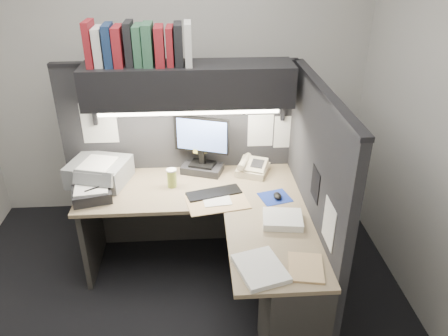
{
  "coord_description": "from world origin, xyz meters",
  "views": [
    {
      "loc": [
        0.18,
        -2.4,
        2.47
      ],
      "look_at": [
        0.37,
        0.51,
        0.92
      ],
      "focal_mm": 35.0,
      "sensor_mm": 36.0,
      "label": 1
    }
  ],
  "objects_px": {
    "overhead_shelf": "(189,84)",
    "coffee_cup": "(172,179)",
    "monitor": "(202,151)",
    "printer": "(99,172)",
    "keyboard": "(214,193)",
    "telephone": "(253,168)",
    "notebook_stack": "(92,194)",
    "desk": "(236,261)"
  },
  "relations": [
    {
      "from": "overhead_shelf",
      "to": "keyboard",
      "type": "height_order",
      "value": "overhead_shelf"
    },
    {
      "from": "monitor",
      "to": "keyboard",
      "type": "bearing_deg",
      "value": -58.54
    },
    {
      "from": "monitor",
      "to": "keyboard",
      "type": "height_order",
      "value": "monitor"
    },
    {
      "from": "overhead_shelf",
      "to": "keyboard",
      "type": "relative_size",
      "value": 3.74
    },
    {
      "from": "overhead_shelf",
      "to": "coffee_cup",
      "type": "xyz_separation_m",
      "value": [
        -0.16,
        -0.17,
        -0.7
      ]
    },
    {
      "from": "desk",
      "to": "overhead_shelf",
      "type": "height_order",
      "value": "overhead_shelf"
    },
    {
      "from": "overhead_shelf",
      "to": "printer",
      "type": "height_order",
      "value": "overhead_shelf"
    },
    {
      "from": "notebook_stack",
      "to": "coffee_cup",
      "type": "bearing_deg",
      "value": 14.45
    },
    {
      "from": "keyboard",
      "to": "notebook_stack",
      "type": "bearing_deg",
      "value": 164.96
    },
    {
      "from": "coffee_cup",
      "to": "printer",
      "type": "xyz_separation_m",
      "value": [
        -0.58,
        0.12,
        0.02
      ]
    },
    {
      "from": "overhead_shelf",
      "to": "notebook_stack",
      "type": "distance_m",
      "value": 1.09
    },
    {
      "from": "overhead_shelf",
      "to": "desk",
      "type": "bearing_deg",
      "value": -68.21
    },
    {
      "from": "overhead_shelf",
      "to": "coffee_cup",
      "type": "relative_size",
      "value": 11.08
    },
    {
      "from": "desk",
      "to": "coffee_cup",
      "type": "height_order",
      "value": "coffee_cup"
    },
    {
      "from": "monitor",
      "to": "notebook_stack",
      "type": "relative_size",
      "value": 1.75
    },
    {
      "from": "desk",
      "to": "coffee_cup",
      "type": "xyz_separation_m",
      "value": [
        -0.46,
        0.58,
        0.36
      ]
    },
    {
      "from": "desk",
      "to": "notebook_stack",
      "type": "relative_size",
      "value": 6.12
    },
    {
      "from": "keyboard",
      "to": "telephone",
      "type": "distance_m",
      "value": 0.46
    },
    {
      "from": "desk",
      "to": "printer",
      "type": "bearing_deg",
      "value": 145.86
    },
    {
      "from": "desk",
      "to": "notebook_stack",
      "type": "bearing_deg",
      "value": 157.57
    },
    {
      "from": "desk",
      "to": "printer",
      "type": "xyz_separation_m",
      "value": [
        -1.03,
        0.7,
        0.37
      ]
    },
    {
      "from": "monitor",
      "to": "coffee_cup",
      "type": "distance_m",
      "value": 0.35
    },
    {
      "from": "coffee_cup",
      "to": "notebook_stack",
      "type": "bearing_deg",
      "value": -165.55
    },
    {
      "from": "telephone",
      "to": "notebook_stack",
      "type": "xyz_separation_m",
      "value": [
        -1.24,
        -0.33,
        -0.01
      ]
    },
    {
      "from": "desk",
      "to": "keyboard",
      "type": "relative_size",
      "value": 4.1
    },
    {
      "from": "monitor",
      "to": "keyboard",
      "type": "relative_size",
      "value": 1.17
    },
    {
      "from": "overhead_shelf",
      "to": "printer",
      "type": "relative_size",
      "value": 3.54
    },
    {
      "from": "telephone",
      "to": "monitor",
      "type": "bearing_deg",
      "value": -163.78
    },
    {
      "from": "coffee_cup",
      "to": "notebook_stack",
      "type": "relative_size",
      "value": 0.5
    },
    {
      "from": "overhead_shelf",
      "to": "coffee_cup",
      "type": "distance_m",
      "value": 0.74
    },
    {
      "from": "overhead_shelf",
      "to": "keyboard",
      "type": "xyz_separation_m",
      "value": [
        0.17,
        -0.31,
        -0.76
      ]
    },
    {
      "from": "desk",
      "to": "keyboard",
      "type": "xyz_separation_m",
      "value": [
        -0.13,
        0.44,
        0.3
      ]
    },
    {
      "from": "desk",
      "to": "telephone",
      "type": "bearing_deg",
      "value": 75.08
    },
    {
      "from": "printer",
      "to": "monitor",
      "type": "bearing_deg",
      "value": 22.37
    },
    {
      "from": "monitor",
      "to": "telephone",
      "type": "xyz_separation_m",
      "value": [
        0.42,
        -0.05,
        -0.15
      ]
    },
    {
      "from": "keyboard",
      "to": "coffee_cup",
      "type": "xyz_separation_m",
      "value": [
        -0.32,
        0.14,
        0.06
      ]
    },
    {
      "from": "keyboard",
      "to": "printer",
      "type": "bearing_deg",
      "value": 148.22
    },
    {
      "from": "notebook_stack",
      "to": "printer",
      "type": "bearing_deg",
      "value": 87.65
    },
    {
      "from": "monitor",
      "to": "printer",
      "type": "distance_m",
      "value": 0.83
    },
    {
      "from": "printer",
      "to": "notebook_stack",
      "type": "relative_size",
      "value": 1.58
    },
    {
      "from": "monitor",
      "to": "telephone",
      "type": "distance_m",
      "value": 0.44
    },
    {
      "from": "monitor",
      "to": "desk",
      "type": "bearing_deg",
      "value": -55.85
    }
  ]
}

